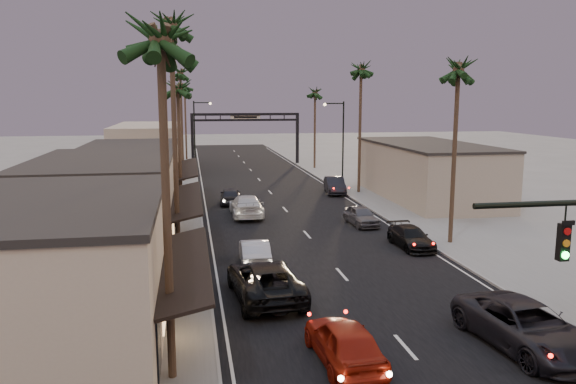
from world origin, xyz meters
name	(u,v)px	position (x,y,z in m)	size (l,w,h in m)	color
ground	(280,203)	(0.00, 40.00, 0.00)	(200.00, 200.00, 0.00)	slate
road	(271,194)	(0.00, 45.00, 0.00)	(14.00, 120.00, 0.02)	black
sidewalk_left	(175,185)	(-9.50, 52.00, 0.06)	(5.00, 92.00, 0.12)	slate
sidewalk_right	(345,181)	(9.50, 52.00, 0.06)	(5.00, 92.00, 0.12)	slate
storefront_near	(49,280)	(-13.00, 12.00, 2.75)	(8.00, 12.00, 5.50)	#BDAB90
storefront_mid	(105,207)	(-13.00, 26.00, 2.75)	(8.00, 14.00, 5.50)	gray
storefront_far	(131,176)	(-13.00, 42.00, 2.50)	(8.00, 16.00, 5.00)	#BDAB90
storefront_dist	(149,148)	(-13.00, 65.00, 3.00)	(8.00, 20.00, 6.00)	gray
building_right	(427,172)	(14.00, 40.00, 2.50)	(8.00, 18.00, 5.00)	gray
arch	(246,126)	(0.00, 70.00, 5.53)	(15.20, 0.40, 7.27)	black
streetlight_right	(340,139)	(6.92, 45.00, 5.33)	(2.13, 0.30, 9.00)	black
streetlight_left	(197,133)	(-6.92, 58.00, 5.33)	(2.13, 0.30, 9.00)	black
palm_la	(160,26)	(-8.60, 9.00, 11.44)	(3.20, 3.20, 13.20)	#38281C
palm_lb	(171,19)	(-8.60, 22.00, 13.39)	(3.20, 3.20, 15.20)	#38281C
palm_lc	(177,83)	(-8.60, 36.00, 10.47)	(3.20, 3.20, 12.20)	#38281C
palm_ld	(180,69)	(-8.60, 55.00, 12.42)	(3.20, 3.20, 14.20)	#38281C
palm_ra	(459,63)	(8.60, 24.00, 11.44)	(3.20, 3.20, 13.20)	#38281C
palm_rb	(361,65)	(8.60, 44.00, 12.42)	(3.20, 3.20, 14.20)	#38281C
palm_rc	(315,89)	(8.60, 64.00, 10.47)	(3.20, 3.20, 12.20)	#38281C
palm_far	(184,84)	(-8.30, 78.00, 11.44)	(3.20, 3.20, 13.20)	#38281C
oncoming_red	(344,341)	(-2.64, 9.17, 0.81)	(1.92, 4.76, 1.62)	maroon
oncoming_pickup	(265,280)	(-4.52, 16.13, 0.88)	(2.93, 6.36, 1.77)	black
oncoming_silver	(254,252)	(-4.38, 21.63, 0.73)	(1.55, 4.44, 1.46)	#A8A8AE
oncoming_white	(246,206)	(-3.51, 34.85, 0.85)	(2.39, 5.89, 1.71)	beige
oncoming_dgrey	(231,196)	(-4.36, 40.35, 0.75)	(1.77, 4.40, 1.50)	black
curbside_near	(526,326)	(4.40, 9.17, 0.87)	(2.88, 6.24, 1.74)	black
curbside_black	(411,237)	(5.73, 23.56, 0.66)	(1.85, 4.55, 1.32)	black
curbside_grey	(361,216)	(4.55, 30.24, 0.72)	(1.69, 4.21, 1.43)	#49494E
curbside_far	(335,185)	(6.20, 44.20, 0.82)	(1.73, 4.95, 1.63)	black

